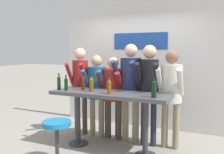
{
  "coord_description": "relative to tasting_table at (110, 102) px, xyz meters",
  "views": [
    {
      "loc": [
        1.76,
        -3.77,
        1.72
      ],
      "look_at": [
        0.0,
        0.1,
        1.25
      ],
      "focal_mm": 40.0,
      "sensor_mm": 36.0,
      "label": 1
    }
  ],
  "objects": [
    {
      "name": "tasting_table",
      "position": [
        0.0,
        0.0,
        0.0
      ],
      "size": [
        2.05,
        0.64,
        1.0
      ],
      "color": "#4C4C51",
      "rests_on": "ground_plane"
    },
    {
      "name": "wine_bottle_1",
      "position": [
        -0.96,
        -0.1,
        0.3
      ],
      "size": [
        0.06,
        0.06,
        0.29
      ],
      "color": "black",
      "rests_on": "tasting_table"
    },
    {
      "name": "person_center",
      "position": [
        0.18,
        0.53,
        0.29
      ],
      "size": [
        0.5,
        0.61,
        1.82
      ],
      "rotation": [
        0.0,
        0.0,
        -0.11
      ],
      "color": "gray",
      "rests_on": "ground_plane"
    },
    {
      "name": "back_wall",
      "position": [
        0.0,
        1.55,
        0.57
      ],
      "size": [
        3.65,
        0.12,
        2.81
      ],
      "color": "silver",
      "rests_on": "ground_plane"
    },
    {
      "name": "wine_bottle_4",
      "position": [
        -0.78,
        -0.14,
        0.29
      ],
      "size": [
        0.06,
        0.06,
        0.27
      ],
      "color": "black",
      "rests_on": "tasting_table"
    },
    {
      "name": "wine_bottle_3",
      "position": [
        -0.33,
        -0.04,
        0.29
      ],
      "size": [
        0.08,
        0.08,
        0.28
      ],
      "color": "brown",
      "rests_on": "tasting_table"
    },
    {
      "name": "person_center_right",
      "position": [
        0.55,
        0.45,
        0.3
      ],
      "size": [
        0.42,
        0.56,
        1.8
      ],
      "rotation": [
        0.0,
        0.0,
        0.12
      ],
      "color": "#23283D",
      "rests_on": "ground_plane"
    },
    {
      "name": "person_far_left",
      "position": [
        -0.9,
        0.51,
        0.26
      ],
      "size": [
        0.43,
        0.56,
        1.75
      ],
      "rotation": [
        0.0,
        0.0,
        0.15
      ],
      "color": "#473D33",
      "rests_on": "ground_plane"
    },
    {
      "name": "ground_plane",
      "position": [
        0.0,
        0.0,
        -0.84
      ],
      "size": [
        40.0,
        40.0,
        0.0
      ],
      "primitive_type": "plane",
      "color": "gray"
    },
    {
      "name": "person_center_left",
      "position": [
        -0.18,
        0.53,
        0.13
      ],
      "size": [
        0.49,
        0.55,
        1.58
      ],
      "rotation": [
        0.0,
        0.0,
        0.06
      ],
      "color": "#473D33",
      "rests_on": "ground_plane"
    },
    {
      "name": "wine_bottle_5",
      "position": [
        0.8,
        -0.15,
        0.31
      ],
      "size": [
        0.08,
        0.08,
        0.31
      ],
      "color": "black",
      "rests_on": "tasting_table"
    },
    {
      "name": "wine_bottle_2",
      "position": [
        -0.55,
        0.05,
        0.29
      ],
      "size": [
        0.06,
        0.06,
        0.28
      ],
      "color": "#4C1E0F",
      "rests_on": "tasting_table"
    },
    {
      "name": "bar_stool",
      "position": [
        -0.51,
        -0.79,
        -0.4
      ],
      "size": [
        0.46,
        0.46,
        0.65
      ],
      "color": "#333338",
      "rests_on": "ground_plane"
    },
    {
      "name": "wine_bottle_0",
      "position": [
        0.06,
        -0.14,
        0.29
      ],
      "size": [
        0.07,
        0.07,
        0.27
      ],
      "color": "brown",
      "rests_on": "tasting_table"
    },
    {
      "name": "person_right",
      "position": [
        0.93,
        0.5,
        0.22
      ],
      "size": [
        0.43,
        0.53,
        1.71
      ],
      "rotation": [
        0.0,
        0.0,
        0.01
      ],
      "color": "gray",
      "rests_on": "ground_plane"
    },
    {
      "name": "person_left",
      "position": [
        -0.51,
        0.49,
        0.16
      ],
      "size": [
        0.44,
        0.54,
        1.61
      ],
      "rotation": [
        0.0,
        0.0,
        0.13
      ],
      "color": "gray",
      "rests_on": "ground_plane"
    }
  ]
}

